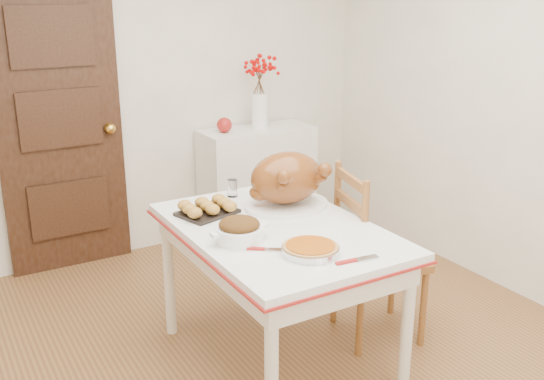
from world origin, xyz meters
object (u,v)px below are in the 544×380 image
kitchen_table (277,297)px  chair_oak (380,254)px  sideboard (257,183)px  pumpkin_pie (310,248)px  turkey_platter (287,181)px

kitchen_table → chair_oak: (0.67, -0.03, 0.11)m
sideboard → chair_oak: size_ratio=0.88×
chair_oak → pumpkin_pie: bearing=130.2°
chair_oak → turkey_platter: bearing=76.4°
sideboard → pumpkin_pie: size_ratio=3.37×
sideboard → turkey_platter: turkey_platter is taller
sideboard → turkey_platter: (-0.62, -1.45, 0.50)m
sideboard → chair_oak: chair_oak is taller
chair_oak → turkey_platter: turkey_platter is taller
sideboard → pumpkin_pie: (-0.86, -2.04, 0.38)m
sideboard → chair_oak: (-0.15, -1.71, 0.06)m
kitchen_table → pumpkin_pie: size_ratio=5.00×
chair_oak → pumpkin_pie: 0.85m
pumpkin_pie → kitchen_table: bearing=83.4°
sideboard → pumpkin_pie: sideboard is taller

